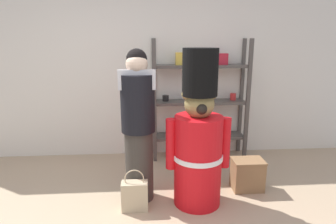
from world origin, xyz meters
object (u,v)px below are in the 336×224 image
Objects in this scene: merchandise_shelf at (200,100)px; shopping_bag at (135,195)px; display_crate at (247,174)px; teddy_bear_guard at (198,141)px; person_shopper at (138,125)px.

merchandise_shelf is 3.89× the size of shopping_bag.
merchandise_shelf is at bearing 110.35° from display_crate.
teddy_bear_guard is 0.86m from shopping_bag.
shopping_bag is (-0.66, -0.10, -0.54)m from teddy_bear_guard.
person_shopper is 3.66× the size of shopping_bag.
teddy_bear_guard is 3.68× the size of shopping_bag.
shopping_bag is 1.35m from display_crate.
person_shopper is at bearing 167.55° from teddy_bear_guard.
merchandise_shelf is 1.06× the size of person_shopper.
person_shopper is 0.73m from shopping_bag.
person_shopper is 1.42m from display_crate.
teddy_bear_guard is 0.85m from display_crate.
teddy_bear_guard is at bearing -12.45° from person_shopper.
person_shopper reaches higher than display_crate.
merchandise_shelf is 1.31m from display_crate.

